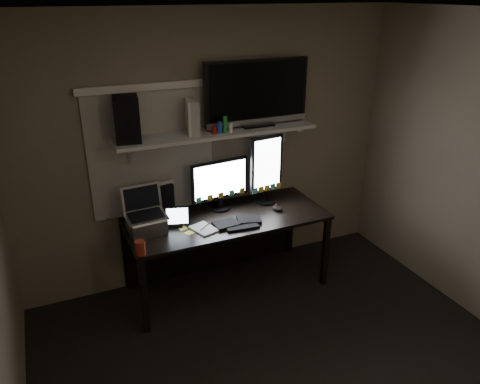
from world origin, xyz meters
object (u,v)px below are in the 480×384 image
monitor_portrait (266,169)px  laptop (145,212)px  cup (140,248)px  game_console (191,117)px  tablet (177,217)px  keyboard (238,222)px  mouse (278,208)px  monitor_landscape (220,185)px  tv (257,93)px  speaker (127,119)px  desk (222,229)px

monitor_portrait → laptop: (-1.19, -0.14, -0.15)m
cup → laptop: bearing=68.8°
laptop → game_console: size_ratio=1.32×
tablet → laptop: 0.28m
monitor_portrait → keyboard: 0.61m
keyboard → mouse: bearing=17.1°
monitor_landscape → cup: size_ratio=4.84×
tablet → tv: bearing=31.0°
keyboard → cup: cup is taller
monitor_portrait → speaker: size_ratio=1.85×
keyboard → tv: 1.15m
cup → tablet: bearing=40.2°
mouse → tv: 1.06m
desk → speaker: (-0.76, 0.10, 1.11)m
tv → game_console: tv is taller
monitor_portrait → tablet: monitor_portrait is taller
monitor_landscape → laptop: monitor_landscape is taller
mouse → cup: bearing=174.3°
desk → monitor_portrait: monitor_portrait is taller
cup → speaker: 1.03m
laptop → cup: size_ratio=3.28×
cup → game_console: 1.18m
desk → mouse: bearing=-20.0°
game_console → mouse: bearing=-10.2°
cup → speaker: size_ratio=0.32×
monitor_landscape → laptop: (-0.73, -0.18, -0.06)m
keyboard → mouse: mouse is taller
tv → speaker: (-1.15, -0.01, -0.11)m
cup → speaker: (0.09, 0.54, 0.87)m
keyboard → tablet: (-0.50, 0.15, 0.08)m
tablet → game_console: game_console is taller
mouse → tv: bearing=92.2°
cup → tv: bearing=23.8°
desk → tv: bearing=14.7°
speaker → cup: bearing=-90.3°
mouse → cup: (-1.34, -0.27, 0.04)m
mouse → speaker: bearing=150.7°
tv → speaker: bearing=-179.4°
monitor_landscape → cup: 1.02m
keyboard → tv: (0.35, 0.37, 1.03)m
monitor_landscape → tv: bearing=0.4°
monitor_portrait → tv: 0.71m
mouse → speaker: size_ratio=0.30×
tv → speaker: tv is taller
speaker → desk: bearing=1.8°
cup → mouse: bearing=11.4°
monitor_portrait → desk: bearing=176.7°
desk → cup: 0.99m
monitor_landscape → keyboard: 0.41m
mouse → game_console: game_console is taller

